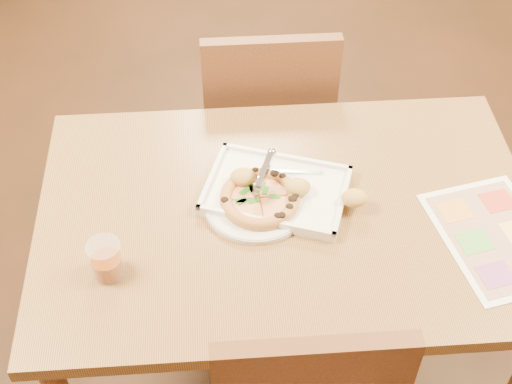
{
  "coord_description": "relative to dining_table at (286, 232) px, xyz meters",
  "views": [
    {
      "loc": [
        -0.17,
        -1.23,
        2.1
      ],
      "look_at": [
        -0.08,
        0.02,
        0.77
      ],
      "focal_mm": 50.0,
      "sensor_mm": 36.0,
      "label": 1
    }
  ],
  "objects": [
    {
      "name": "glass_tumbler",
      "position": [
        -0.45,
        -0.17,
        0.13
      ],
      "size": [
        0.08,
        0.08,
        0.1
      ],
      "rotation": [
        0.0,
        0.0,
        0.16
      ],
      "color": "#7F3509",
      "rests_on": "dining_table"
    },
    {
      "name": "chair_far",
      "position": [
        -0.0,
        0.6,
        -0.07
      ],
      "size": [
        0.42,
        0.42,
        0.47
      ],
      "rotation": [
        0.0,
        0.0,
        3.14
      ],
      "color": "brown",
      "rests_on": "ground"
    },
    {
      "name": "pizza_cutter",
      "position": [
        -0.06,
        0.06,
        0.16
      ],
      "size": [
        0.07,
        0.13,
        0.08
      ],
      "rotation": [
        0.0,
        0.0,
        1.12
      ],
      "color": "silver",
      "rests_on": "pizza"
    },
    {
      "name": "plate",
      "position": [
        -0.08,
        0.02,
        0.09
      ],
      "size": [
        0.34,
        0.34,
        0.01
      ],
      "primitive_type": "cylinder",
      "rotation": [
        0.0,
        0.0,
        0.26
      ],
      "color": "silver",
      "rests_on": "dining_table"
    },
    {
      "name": "dining_table",
      "position": [
        0.0,
        0.0,
        0.0
      ],
      "size": [
        1.3,
        0.85,
        0.72
      ],
      "color": "olive",
      "rests_on": "ground"
    },
    {
      "name": "pizza",
      "position": [
        -0.07,
        0.02,
        0.11
      ],
      "size": [
        0.21,
        0.21,
        0.03
      ],
      "rotation": [
        0.0,
        0.0,
        0.05
      ],
      "color": "#D88F49",
      "rests_on": "plate"
    },
    {
      "name": "appetizer_tray",
      "position": [
        -0.01,
        0.06,
        0.1
      ],
      "size": [
        0.44,
        0.36,
        0.06
      ],
      "rotation": [
        0.0,
        0.0,
        -0.33
      ],
      "color": "white",
      "rests_on": "dining_table"
    },
    {
      "name": "menu",
      "position": [
        0.52,
        -0.13,
        0.09
      ],
      "size": [
        0.34,
        0.42,
        0.0
      ],
      "primitive_type": "cube",
      "rotation": [
        0.0,
        0.0,
        0.21
      ],
      "color": "white",
      "rests_on": "dining_table"
    }
  ]
}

